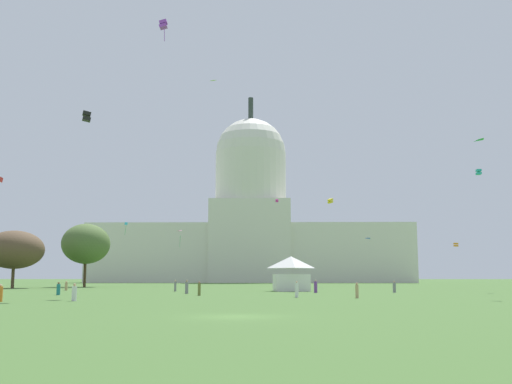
# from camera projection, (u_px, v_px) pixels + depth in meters

# --- Properties ---
(ground_plane) EXTENTS (800.00, 800.00, 0.00)m
(ground_plane) POSITION_uv_depth(u_px,v_px,m) (236.00, 317.00, 32.90)
(ground_plane) COLOR #42662D
(capitol_building) EXTENTS (110.43, 26.86, 66.32)m
(capitol_building) POSITION_uv_depth(u_px,v_px,m) (251.00, 227.00, 208.92)
(capitol_building) COLOR silver
(capitol_building) RESTS_ON ground_plane
(event_tent) EXTENTS (5.78, 6.37, 5.17)m
(event_tent) POSITION_uv_depth(u_px,v_px,m) (291.00, 274.00, 88.88)
(event_tent) COLOR white
(event_tent) RESTS_ON ground_plane
(tree_west_mid) EXTENTS (12.74, 12.35, 10.63)m
(tree_west_mid) POSITION_uv_depth(u_px,v_px,m) (14.00, 250.00, 110.28)
(tree_west_mid) COLOR brown
(tree_west_mid) RESTS_ON ground_plane
(tree_west_far) EXTENTS (11.20, 12.18, 12.97)m
(tree_west_far) POSITION_uv_depth(u_px,v_px,m) (86.00, 244.00, 122.77)
(tree_west_far) COLOR #4C3823
(tree_west_far) RESTS_ON ground_plane
(person_purple_aisle_center) EXTENTS (0.63, 0.63, 1.72)m
(person_purple_aisle_center) POSITION_uv_depth(u_px,v_px,m) (316.00, 287.00, 80.10)
(person_purple_aisle_center) COLOR #703D93
(person_purple_aisle_center) RESTS_ON ground_plane
(person_white_deep_crowd) EXTENTS (0.62, 0.62, 1.58)m
(person_white_deep_crowd) POSITION_uv_depth(u_px,v_px,m) (74.00, 293.00, 53.44)
(person_white_deep_crowd) COLOR silver
(person_white_deep_crowd) RESTS_ON ground_plane
(person_tan_near_tent) EXTENTS (0.51, 0.51, 1.47)m
(person_tan_near_tent) POSITION_uv_depth(u_px,v_px,m) (66.00, 286.00, 92.17)
(person_tan_near_tent) COLOR tan
(person_tan_near_tent) RESTS_ON ground_plane
(person_teal_mid_center) EXTENTS (0.54, 0.54, 1.54)m
(person_teal_mid_center) POSITION_uv_depth(u_px,v_px,m) (58.00, 289.00, 70.32)
(person_teal_mid_center) COLOR #1E757A
(person_teal_mid_center) RESTS_ON ground_plane
(person_olive_front_center) EXTENTS (0.48, 0.48, 1.62)m
(person_olive_front_center) POSITION_uv_depth(u_px,v_px,m) (199.00, 289.00, 68.29)
(person_olive_front_center) COLOR olive
(person_olive_front_center) RESTS_ON ground_plane
(person_grey_mid_right) EXTENTS (0.46, 0.46, 1.67)m
(person_grey_mid_right) POSITION_uv_depth(u_px,v_px,m) (175.00, 286.00, 86.92)
(person_grey_mid_right) COLOR gray
(person_grey_mid_right) RESTS_ON ground_plane
(person_orange_mid_left) EXTENTS (0.53, 0.53, 1.55)m
(person_orange_mid_left) POSITION_uv_depth(u_px,v_px,m) (0.00, 294.00, 51.90)
(person_orange_mid_left) COLOR orange
(person_orange_mid_left) RESTS_ON ground_plane
(person_grey_back_left) EXTENTS (0.46, 0.46, 1.56)m
(person_grey_back_left) POSITION_uv_depth(u_px,v_px,m) (394.00, 287.00, 81.21)
(person_grey_back_left) COLOR gray
(person_grey_back_left) RESTS_ON ground_plane
(person_tan_back_center) EXTENTS (0.44, 0.44, 1.59)m
(person_tan_back_center) POSITION_uv_depth(u_px,v_px,m) (357.00, 291.00, 60.73)
(person_tan_back_center) COLOR tan
(person_tan_back_center) RESTS_ON ground_plane
(person_white_back_right) EXTENTS (0.45, 0.45, 1.72)m
(person_white_back_right) POSITION_uv_depth(u_px,v_px,m) (297.00, 290.00, 62.65)
(person_white_back_right) COLOR silver
(person_white_back_right) RESTS_ON ground_plane
(person_grey_front_right) EXTENTS (0.57, 0.57, 1.74)m
(person_grey_front_right) POSITION_uv_depth(u_px,v_px,m) (187.00, 287.00, 75.49)
(person_grey_front_right) COLOR gray
(person_grey_front_right) RESTS_ON ground_plane
(kite_magenta_mid) EXTENTS (0.90, 0.96, 1.04)m
(kite_magenta_mid) POSITION_uv_depth(u_px,v_px,m) (277.00, 201.00, 176.67)
(kite_magenta_mid) COLOR #D1339E
(kite_turquoise_low) EXTENTS (0.72, 0.75, 0.83)m
(kite_turquoise_low) POSITION_uv_depth(u_px,v_px,m) (479.00, 172.00, 89.00)
(kite_turquoise_low) COLOR teal
(kite_orange_low) EXTENTS (0.97, 0.97, 0.75)m
(kite_orange_low) POSITION_uv_depth(u_px,v_px,m) (456.00, 245.00, 114.57)
(kite_orange_low) COLOR orange
(kite_blue_low) EXTENTS (1.16, 1.50, 0.27)m
(kite_blue_low) POSITION_uv_depth(u_px,v_px,m) (370.00, 241.00, 111.98)
(kite_blue_low) COLOR blue
(kite_green_low) EXTENTS (0.92, 1.54, 0.14)m
(kite_green_low) POSITION_uv_depth(u_px,v_px,m) (484.00, 143.00, 64.94)
(kite_green_low) COLOR green
(kite_violet_high) EXTENTS (1.06, 0.98, 2.96)m
(kite_violet_high) POSITION_uv_depth(u_px,v_px,m) (163.00, 25.00, 79.81)
(kite_violet_high) COLOR purple
(kite_cyan_low) EXTENTS (1.03, 0.53, 3.57)m
(kite_cyan_low) POSITION_uv_depth(u_px,v_px,m) (126.00, 225.00, 161.41)
(kite_cyan_low) COLOR #33BCDB
(kite_lime_high) EXTENTS (1.85, 1.29, 0.39)m
(kite_lime_high) POSITION_uv_depth(u_px,v_px,m) (214.00, 82.00, 167.05)
(kite_lime_high) COLOR #8CD133
(kite_black_mid) EXTENTS (1.10, 1.07, 1.07)m
(kite_black_mid) POSITION_uv_depth(u_px,v_px,m) (87.00, 116.00, 61.66)
(kite_black_mid) COLOR black
(kite_yellow_low) EXTENTS (1.27, 1.27, 1.14)m
(kite_yellow_low) POSITION_uv_depth(u_px,v_px,m) (330.00, 201.00, 124.26)
(kite_yellow_low) COLOR yellow
(kite_pink_low) EXTENTS (1.77, 1.85, 3.86)m
(kite_pink_low) POSITION_uv_depth(u_px,v_px,m) (182.00, 233.00, 143.69)
(kite_pink_low) COLOR pink
(kite_red_low) EXTENTS (0.28, 0.84, 0.86)m
(kite_red_low) POSITION_uv_depth(u_px,v_px,m) (1.00, 180.00, 91.36)
(kite_red_low) COLOR red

